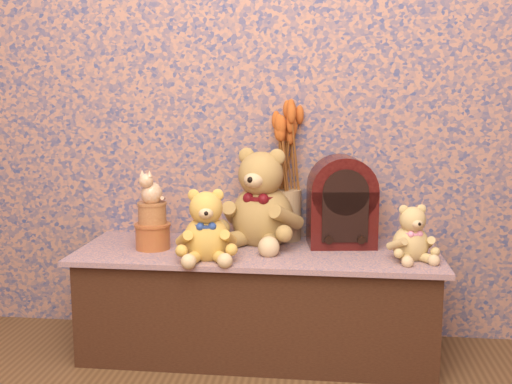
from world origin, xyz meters
The scene contains 10 objects.
display_shelf centered at (0.00, 1.25, 0.21)m, with size 1.42×0.51×0.43m, color #3B467A.
teddy_large centered at (0.01, 1.36, 0.64)m, with size 0.34×0.40×0.42m, color #A07A3D, non-canonical shape.
teddy_medium centered at (-0.17, 1.10, 0.57)m, with size 0.23×0.27×0.28m, color gold, non-canonical shape.
teddy_small centered at (0.58, 1.18, 0.54)m, with size 0.18×0.21×0.22m, color tan, non-canonical shape.
cathedral_radio centered at (0.33, 1.37, 0.61)m, with size 0.26×0.19×0.37m, color #380A0A, non-canonical shape.
ceramic_vase centered at (0.10, 1.44, 0.53)m, with size 0.13×0.13×0.21m, color tan.
dried_stalks centered at (0.10, 1.44, 0.83)m, with size 0.20×0.20×0.39m, color #C2561F, non-canonical shape.
biscuit_tin_lower centered at (-0.42, 1.22, 0.48)m, with size 0.14×0.14×0.10m, color #BD8337.
biscuit_tin_upper centered at (-0.42, 1.22, 0.57)m, with size 0.11×0.11×0.09m, color tan.
cat_figurine centered at (-0.42, 1.22, 0.68)m, with size 0.10×0.11×0.14m, color silver, non-canonical shape.
Camera 1 is at (0.27, -1.05, 1.04)m, focal length 42.33 mm.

